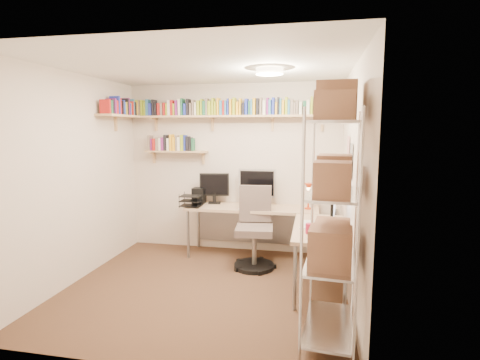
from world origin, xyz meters
TOP-DOWN VIEW (x-y plane):
  - ground at (0.00, 0.00)m, footprint 3.20×3.20m
  - room_shell at (0.00, 0.00)m, footprint 3.24×3.04m
  - wall_shelves at (-0.40, 1.30)m, footprint 3.12×1.09m
  - corner_desk at (0.49, 0.97)m, footprint 2.24×1.90m
  - office_chair at (0.45, 0.81)m, footprint 0.57×0.58m
  - wire_rack at (1.36, -0.84)m, footprint 0.50×0.90m

SIDE VIEW (x-z plane):
  - ground at x=0.00m, z-range 0.00..0.00m
  - office_chair at x=0.45m, z-range -0.09..0.99m
  - corner_desk at x=0.49m, z-range 0.09..1.35m
  - wire_rack at x=1.36m, z-range 0.26..2.49m
  - room_shell at x=0.00m, z-range 0.29..2.81m
  - wall_shelves at x=-0.40m, z-range 1.63..2.42m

